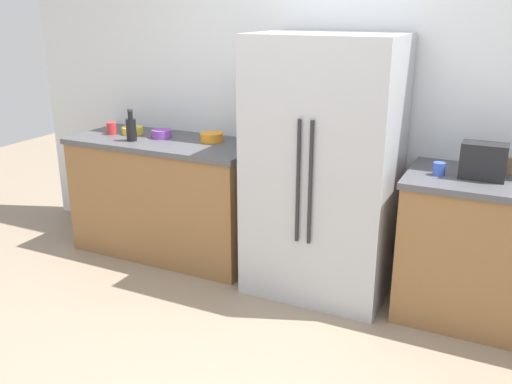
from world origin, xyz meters
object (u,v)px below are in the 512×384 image
Objects in this scene: refrigerator at (324,168)px; toaster at (483,161)px; bowl_a at (162,134)px; cup_c at (112,128)px; cup_b at (505,165)px; bottle_a at (131,128)px; cup_a at (439,169)px; bowl_c at (132,130)px; bowl_b at (212,137)px.

refrigerator is 6.80× the size of toaster.
cup_c is at bearing -170.89° from bowl_a.
bowl_a is at bearing -177.72° from cup_b.
bottle_a is 1.56× the size of bowl_a.
bowl_a is (-2.08, 0.10, -0.01)m from cup_a.
bowl_a is at bearing 176.66° from refrigerator.
cup_a is 0.82× the size of cup_c.
refrigerator is 22.27× the size of cup_a.
bowl_c is (-2.72, -0.08, -0.03)m from cup_b.
cup_c reaches higher than bowl_a.
bowl_c is at bearing 176.83° from refrigerator.
cup_a is at bearing 2.07° from bottle_a.
cup_a is 0.45× the size of bowl_b.
cup_b reaches higher than cup_a.
bowl_c is at bearing -178.21° from cup_b.
toaster is 2.61m from bowl_c.
bottle_a reaches higher than bowl_c.
bowl_c is (-0.69, -0.06, -0.00)m from bowl_b.
toaster is at bearing 2.64° from bottle_a.
bottle_a is 3.10× the size of cup_a.
bowl_b is 1.06× the size of bowl_c.
toaster is 1.92m from bowl_b.
cup_b is (0.35, 0.20, 0.01)m from cup_a.
cup_b is at bearing 29.55° from cup_a.
bottle_a is 2.55× the size of cup_c.
cup_c is 0.16m from bowl_c.
bowl_a and bowl_b have the same top height.
bowl_a is 0.29m from bowl_c.
bowl_b is at bearing 9.75° from bowl_a.
bowl_b is at bearing 24.74° from bottle_a.
cup_b is 0.65× the size of bowl_c.
toaster is at bearing -0.02° from cup_c.
toaster is 0.25m from cup_a.
cup_a is 2.37m from bowl_c.
cup_b is 2.72m from bowl_c.
bottle_a is (-1.49, -0.10, 0.15)m from refrigerator.
toaster is 2.32m from bowl_a.
refrigerator is at bearing -8.96° from bowl_b.
bowl_b is (-2.02, -0.03, -0.02)m from cup_b.
toaster is 2.69× the size of cup_c.
refrigerator is at bearing 4.01° from bottle_a.
cup_c reaches higher than bowl_c.
toaster is 2.38× the size of cup_b.
bowl_c is (-2.61, 0.08, -0.08)m from toaster.
bowl_a is at bearing -170.25° from bowl_b.
cup_c is at bearing 179.68° from refrigerator.
bowl_a is (0.43, 0.07, -0.02)m from cup_c.
toaster is 1.56× the size of bowl_c.
cup_b reaches higher than bowl_b.
bowl_b reaches higher than bowl_c.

